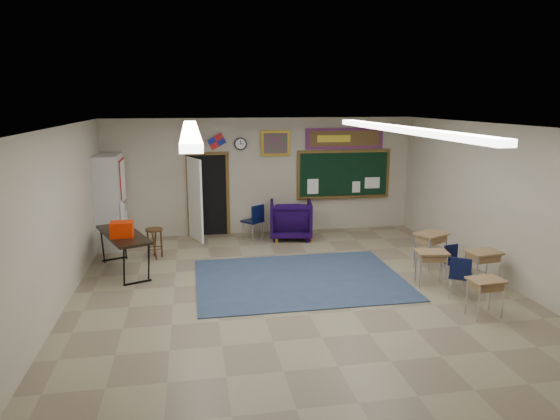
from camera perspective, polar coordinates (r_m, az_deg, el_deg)
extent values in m
plane|color=gray|center=(9.09, 2.10, -9.74)|extent=(9.00, 9.00, 0.00)
cube|color=#BDAF99|center=(13.00, -2.07, 3.88)|extent=(8.00, 0.04, 3.00)
cube|color=#BDAF99|center=(4.57, 14.62, -12.97)|extent=(8.00, 0.04, 3.00)
cube|color=#BDAF99|center=(8.73, -24.44, -1.48)|extent=(0.04, 9.00, 3.00)
cube|color=#BDAF99|center=(10.25, 24.58, 0.44)|extent=(0.04, 9.00, 3.00)
cube|color=white|center=(8.43, 2.26, 9.50)|extent=(8.00, 9.00, 0.04)
cube|color=#313F5E|center=(9.86, 2.25, -7.88)|extent=(4.00, 3.00, 0.02)
cube|color=black|center=(12.94, -8.20, 1.70)|extent=(0.95, 0.04, 2.10)
cube|color=white|center=(12.50, -9.70, 1.18)|extent=(0.35, 0.86, 2.05)
cube|color=brown|center=(13.45, 7.29, 4.08)|extent=(2.55, 0.05, 1.30)
cube|color=black|center=(13.44, 7.31, 4.07)|extent=(2.40, 0.03, 1.15)
cube|color=brown|center=(13.50, 7.30, 1.52)|extent=(2.40, 0.12, 0.04)
cube|color=red|center=(13.35, 7.40, 8.11)|extent=(2.10, 0.04, 0.55)
cube|color=brown|center=(13.34, 7.42, 8.11)|extent=(1.90, 0.03, 0.40)
cube|color=#AB8021|center=(12.92, -0.53, 7.63)|extent=(0.75, 0.05, 0.65)
cube|color=#A51466|center=(12.91, -0.52, 7.63)|extent=(0.62, 0.03, 0.52)
cylinder|color=black|center=(12.80, -4.54, 7.55)|extent=(0.32, 0.05, 0.32)
cylinder|color=white|center=(12.79, -4.53, 7.54)|extent=(0.26, 0.02, 0.26)
cube|color=beige|center=(12.44, -18.82, 0.96)|extent=(0.55, 1.25, 2.20)
imported|color=black|center=(12.61, 1.24, -1.09)|extent=(1.19, 1.22, 0.97)
cube|color=olive|center=(9.74, 16.99, -4.63)|extent=(0.64, 0.52, 0.04)
cube|color=brown|center=(9.77, 16.95, -5.16)|extent=(0.55, 0.44, 0.11)
cube|color=olive|center=(10.77, 16.93, -2.65)|extent=(0.77, 0.69, 0.04)
cube|color=brown|center=(10.79, 16.90, -3.18)|extent=(0.66, 0.59, 0.13)
cube|color=olive|center=(8.69, 22.50, -7.40)|extent=(0.56, 0.44, 0.04)
cube|color=brown|center=(8.72, 22.46, -7.96)|extent=(0.49, 0.37, 0.11)
cube|color=olive|center=(9.98, 22.26, -4.50)|extent=(0.63, 0.50, 0.04)
cube|color=brown|center=(10.00, 22.21, -5.03)|extent=(0.55, 0.43, 0.12)
cube|color=black|center=(10.59, -17.50, -2.70)|extent=(1.32, 2.03, 0.05)
cube|color=red|center=(10.28, -17.63, -2.12)|extent=(0.43, 0.32, 0.30)
cylinder|color=#432614|center=(11.33, -14.21, -2.19)|extent=(0.38, 0.38, 0.04)
torus|color=#432614|center=(11.44, -14.10, -4.24)|extent=(0.31, 0.31, 0.02)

